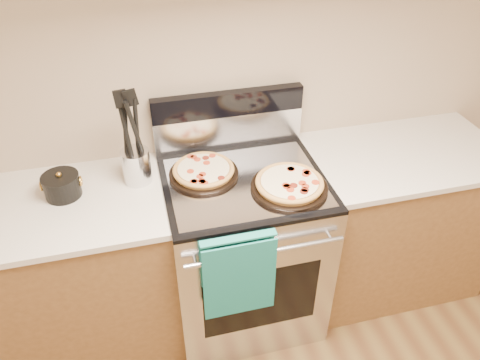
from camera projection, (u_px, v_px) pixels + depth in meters
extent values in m
plane|color=tan|center=(226.00, 64.00, 2.22)|extent=(4.00, 0.00, 4.00)
cube|color=#B7B7BC|center=(243.00, 250.00, 2.48)|extent=(0.76, 0.68, 0.90)
cube|color=black|center=(261.00, 299.00, 2.22)|extent=(0.56, 0.01, 0.40)
cube|color=black|center=(244.00, 181.00, 2.20)|extent=(0.76, 0.68, 0.02)
cube|color=silver|center=(229.00, 130.00, 2.39)|extent=(0.76, 0.06, 0.18)
cube|color=black|center=(228.00, 104.00, 2.30)|extent=(0.76, 0.06, 0.12)
cylinder|color=silver|center=(266.00, 252.00, 1.98)|extent=(0.70, 0.03, 0.03)
cube|color=gray|center=(245.00, 182.00, 2.17)|extent=(0.70, 0.55, 0.01)
cube|color=brown|center=(71.00, 279.00, 2.33)|extent=(1.00, 0.62, 0.88)
cube|color=beige|center=(49.00, 209.00, 2.06)|extent=(1.02, 0.64, 0.03)
cube|color=brown|center=(390.00, 221.00, 2.68)|extent=(1.00, 0.62, 0.88)
cube|color=beige|center=(407.00, 155.00, 2.41)|extent=(1.02, 0.64, 0.03)
cylinder|color=silver|center=(137.00, 166.00, 2.16)|extent=(0.16, 0.16, 0.16)
cylinder|color=black|center=(62.00, 187.00, 2.09)|extent=(0.16, 0.16, 0.10)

